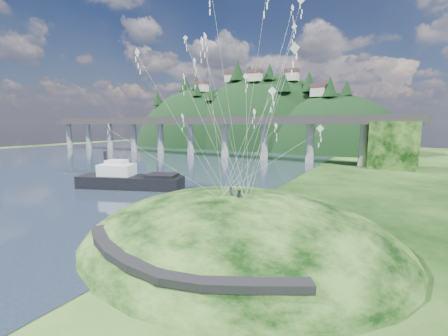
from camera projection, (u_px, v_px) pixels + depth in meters
The scene contains 10 objects.
ground at pixel (169, 231), 35.02m from camera, with size 320.00×320.00×0.00m, color black.
water at pixel (55, 163), 96.00m from camera, with size 240.00×240.00×0.00m, color #2D3C53.
grass_hill at pixel (238, 251), 33.05m from camera, with size 36.00×32.00×13.00m.
footpath at pixel (161, 262), 22.69m from camera, with size 22.29×5.84×0.83m.
bridge at pixel (238, 131), 106.76m from camera, with size 160.00×11.00×15.00m.
far_ridge at pixel (253, 160), 162.47m from camera, with size 153.00×70.00×94.50m.
work_barge at pixel (129, 179), 58.37m from camera, with size 20.96×12.36×7.11m.
wooden_dock at pixel (186, 208), 42.99m from camera, with size 12.98×2.92×0.92m.
kite_flyers at pixel (236, 188), 31.03m from camera, with size 2.02×1.11×1.94m.
kite_swarm at pixel (235, 67), 31.02m from camera, with size 19.32×16.28×15.84m.
Camera 1 is at (22.17, -25.98, 12.50)m, focal length 24.00 mm.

